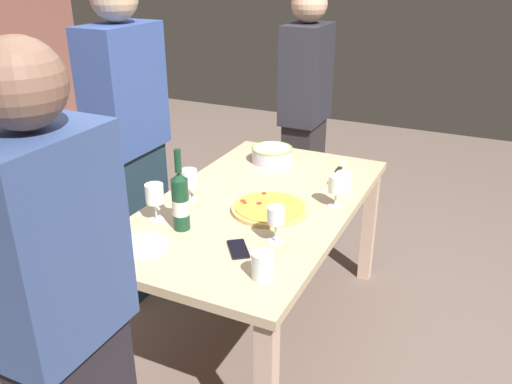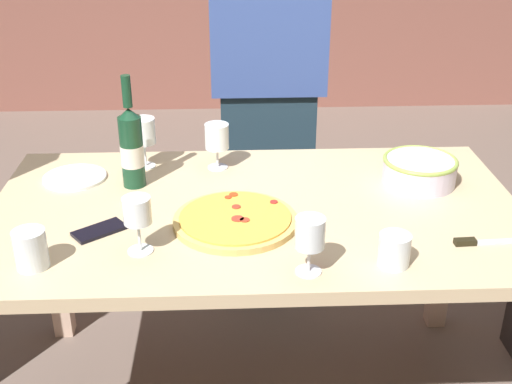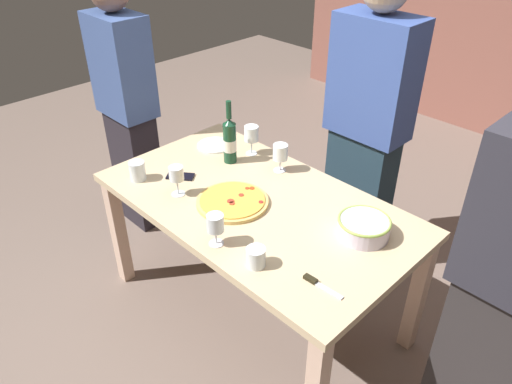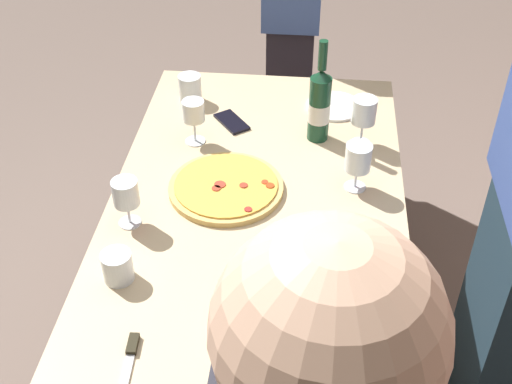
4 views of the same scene
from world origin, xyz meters
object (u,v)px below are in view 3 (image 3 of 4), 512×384
at_px(cup_amber, 256,257).
at_px(cup_ceramic, 137,171).
at_px(wine_glass_far_left, 176,175).
at_px(side_plate, 214,145).
at_px(dining_table, 256,216).
at_px(pizza, 232,201).
at_px(person_guest_right, 128,109).
at_px(cell_phone, 180,176).
at_px(person_host, 509,282).
at_px(wine_glass_by_bottle, 215,225).
at_px(pizza_knife, 318,284).
at_px(serving_bowl, 364,227).
at_px(wine_glass_far_right, 251,134).
at_px(wine_bottle, 230,140).
at_px(wine_glass_near_pizza, 280,153).
at_px(person_guest_left, 367,129).

height_order(cup_amber, cup_ceramic, cup_ceramic).
relative_size(wine_glass_far_left, side_plate, 0.77).
xyz_separation_m(dining_table, pizza, (-0.06, -0.10, 0.11)).
bearing_deg(person_guest_right, cell_phone, -10.70).
xyz_separation_m(pizza, wine_glass_far_left, (-0.25, -0.14, 0.10)).
bearing_deg(person_guest_right, person_host, 5.29).
relative_size(wine_glass_far_left, cup_ceramic, 1.54).
distance_m(dining_table, wine_glass_by_bottle, 0.43).
relative_size(side_plate, pizza_knife, 1.13).
bearing_deg(person_host, serving_bowl, -6.01).
bearing_deg(cup_ceramic, wine_glass_far_right, 70.68).
relative_size(wine_bottle, wine_glass_near_pizza, 2.30).
relative_size(wine_bottle, cup_amber, 4.20).
bearing_deg(pizza_knife, pizza, 167.93).
bearing_deg(cell_phone, pizza_knife, -133.33).
height_order(wine_glass_near_pizza, person_guest_left, person_guest_left).
xyz_separation_m(wine_glass_by_bottle, pizza_knife, (0.47, 0.12, -0.10)).
bearing_deg(cup_amber, serving_bowl, 68.02).
xyz_separation_m(cup_ceramic, pizza_knife, (1.17, 0.06, -0.05)).
height_order(dining_table, person_guest_left, person_guest_left).
xyz_separation_m(wine_glass_near_pizza, person_guest_right, (-1.09, -0.26, -0.00)).
bearing_deg(wine_glass_far_left, cell_phone, 139.47).
relative_size(wine_glass_near_pizza, wine_glass_far_left, 0.99).
xyz_separation_m(pizza, cup_amber, (0.40, -0.23, 0.03)).
height_order(pizza, cup_ceramic, cup_ceramic).
bearing_deg(side_plate, dining_table, -21.35).
bearing_deg(pizza_knife, wine_bottle, 157.01).
relative_size(dining_table, person_host, 0.95).
bearing_deg(wine_glass_far_right, pizza, -54.53).
bearing_deg(person_guest_right, pizza_knife, -6.96).
bearing_deg(cup_ceramic, wine_glass_by_bottle, -4.61).
bearing_deg(side_plate, pizza_knife, -21.71).
bearing_deg(wine_glass_by_bottle, cell_phone, 157.92).
distance_m(cell_phone, person_host, 1.62).
bearing_deg(person_host, wine_bottle, -8.74).
bearing_deg(wine_glass_by_bottle, wine_glass_far_right, 125.23).
height_order(dining_table, wine_glass_near_pizza, wine_glass_near_pizza).
relative_size(wine_glass_near_pizza, cup_amber, 1.82).
bearing_deg(dining_table, pizza, -122.61).
height_order(wine_glass_far_left, person_host, person_host).
height_order(wine_glass_far_right, cup_ceramic, wine_glass_far_right).
height_order(pizza, wine_glass_far_right, wine_glass_far_right).
xyz_separation_m(wine_glass_near_pizza, side_plate, (-0.47, -0.07, -0.10)).
height_order(serving_bowl, wine_bottle, wine_bottle).
relative_size(cup_amber, person_guest_left, 0.05).
height_order(wine_glass_near_pizza, cup_amber, wine_glass_near_pizza).
relative_size(cup_ceramic, person_guest_right, 0.06).
bearing_deg(pizza, person_guest_left, 80.81).
relative_size(side_plate, person_host, 0.12).
height_order(pizza_knife, person_host, person_host).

